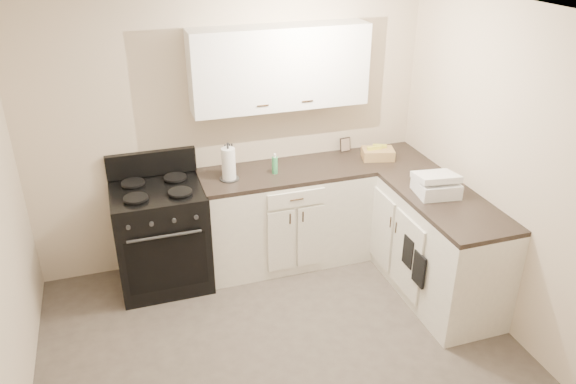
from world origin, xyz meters
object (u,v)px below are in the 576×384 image
object	(u,v)px
paper_towel	(229,164)
wicker_basket	(378,154)
countertop_grill	(436,187)
knife_block	(229,165)
stove	(162,238)

from	to	relation	value
paper_towel	wicker_basket	xyz separation A→B (m)	(1.44, 0.02, -0.10)
countertop_grill	knife_block	bearing A→B (deg)	158.06
stove	countertop_grill	distance (m)	2.40
knife_block	paper_towel	world-z (taller)	paper_towel
paper_towel	countertop_grill	bearing A→B (deg)	-27.24
knife_block	wicker_basket	bearing A→B (deg)	14.45
paper_towel	knife_block	bearing A→B (deg)	73.21
paper_towel	wicker_basket	bearing A→B (deg)	0.76
wicker_basket	stove	bearing A→B (deg)	-179.63
stove	paper_towel	distance (m)	0.89
countertop_grill	wicker_basket	bearing A→B (deg)	106.26
paper_towel	wicker_basket	world-z (taller)	paper_towel
stove	wicker_basket	world-z (taller)	wicker_basket
knife_block	paper_towel	xyz separation A→B (m)	(-0.02, -0.07, 0.04)
knife_block	paper_towel	size ratio (longest dim) A/B	0.73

